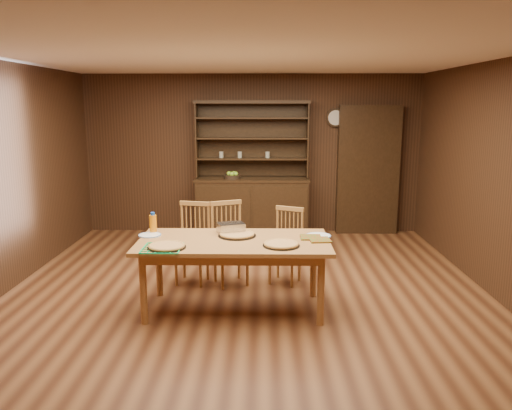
{
  "coord_description": "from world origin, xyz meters",
  "views": [
    {
      "loc": [
        0.18,
        -5.25,
        2.11
      ],
      "look_at": [
        0.1,
        0.4,
        0.97
      ],
      "focal_mm": 35.0,
      "sensor_mm": 36.0,
      "label": 1
    }
  ],
  "objects_px": {
    "china_hutch": "(252,199)",
    "chair_center": "(229,240)",
    "juice_bottle": "(153,224)",
    "dining_table": "(234,247)",
    "chair_left": "(193,240)",
    "chair_right": "(287,243)"
  },
  "relations": [
    {
      "from": "dining_table",
      "to": "chair_left",
      "type": "relative_size",
      "value": 2.02
    },
    {
      "from": "chair_left",
      "to": "chair_right",
      "type": "bearing_deg",
      "value": 11.24
    },
    {
      "from": "chair_center",
      "to": "china_hutch",
      "type": "bearing_deg",
      "value": 61.72
    },
    {
      "from": "dining_table",
      "to": "chair_right",
      "type": "bearing_deg",
      "value": 55.75
    },
    {
      "from": "chair_center",
      "to": "chair_right",
      "type": "bearing_deg",
      "value": -18.65
    },
    {
      "from": "chair_left",
      "to": "chair_center",
      "type": "bearing_deg",
      "value": 5.55
    },
    {
      "from": "dining_table",
      "to": "chair_center",
      "type": "relative_size",
      "value": 1.98
    },
    {
      "from": "china_hutch",
      "to": "chair_center",
      "type": "height_order",
      "value": "china_hutch"
    },
    {
      "from": "dining_table",
      "to": "chair_center",
      "type": "height_order",
      "value": "chair_center"
    },
    {
      "from": "chair_center",
      "to": "juice_bottle",
      "type": "height_order",
      "value": "chair_center"
    },
    {
      "from": "chair_center",
      "to": "chair_left",
      "type": "bearing_deg",
      "value": 152.12
    },
    {
      "from": "chair_left",
      "to": "dining_table",
      "type": "bearing_deg",
      "value": -46.94
    },
    {
      "from": "dining_table",
      "to": "chair_right",
      "type": "xyz_separation_m",
      "value": [
        0.59,
        0.86,
        -0.19
      ]
    },
    {
      "from": "dining_table",
      "to": "juice_bottle",
      "type": "distance_m",
      "value": 0.94
    },
    {
      "from": "china_hutch",
      "to": "chair_right",
      "type": "xyz_separation_m",
      "value": [
        0.47,
        -2.22,
        -0.12
      ]
    },
    {
      "from": "chair_center",
      "to": "chair_right",
      "type": "relative_size",
      "value": 1.09
    },
    {
      "from": "china_hutch",
      "to": "chair_center",
      "type": "relative_size",
      "value": 2.21
    },
    {
      "from": "chair_left",
      "to": "chair_center",
      "type": "height_order",
      "value": "chair_center"
    },
    {
      "from": "chair_right",
      "to": "juice_bottle",
      "type": "relative_size",
      "value": 3.98
    },
    {
      "from": "china_hutch",
      "to": "chair_center",
      "type": "xyz_separation_m",
      "value": [
        -0.23,
        -2.27,
        -0.07
      ]
    },
    {
      "from": "dining_table",
      "to": "chair_left",
      "type": "xyz_separation_m",
      "value": [
        -0.54,
        0.86,
        -0.16
      ]
    },
    {
      "from": "chair_right",
      "to": "juice_bottle",
      "type": "xyz_separation_m",
      "value": [
        -1.47,
        -0.59,
        0.38
      ]
    }
  ]
}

